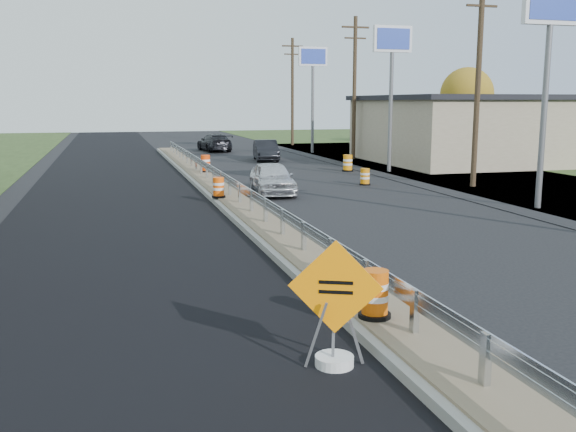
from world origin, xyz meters
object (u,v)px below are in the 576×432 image
object	(u,v)px
barrel_median_near	(375,295)
barrel_median_far	(206,164)
barrel_shoulder_near	(365,177)
car_dark_far	(214,142)
barrel_median_mid	(219,188)
caution_sign	(335,335)
barrel_shoulder_mid	(348,163)
car_silver	(272,178)
barrel_shoulder_far	(262,147)
car_dark_mid	(266,150)

from	to	relation	value
barrel_median_near	barrel_median_far	bearing A→B (deg)	88.44
barrel_median_near	barrel_median_far	xyz separation A→B (m)	(0.65, 23.81, 0.03)
barrel_shoulder_near	car_dark_far	bearing A→B (deg)	98.53
barrel_median_mid	car_dark_far	xyz separation A→B (m)	(4.13, 26.43, 0.09)
barrel_shoulder_near	car_dark_far	distance (m)	23.04
barrel_median_near	car_dark_far	world-z (taller)	car_dark_far
caution_sign	barrel_median_mid	xyz separation A→B (m)	(0.95, 15.80, 0.12)
barrel_median_far	barrel_shoulder_mid	distance (m)	8.06
barrel_shoulder_near	car_silver	bearing A→B (deg)	-160.73
barrel_median_mid	barrel_shoulder_far	size ratio (longest dim) A/B	0.91
barrel_shoulder_near	car_silver	size ratio (longest dim) A/B	0.20
barrel_shoulder_far	barrel_shoulder_near	bearing A→B (deg)	-90.00
car_dark_mid	car_dark_far	xyz separation A→B (m)	(-1.97, 9.11, 0.01)
barrel_median_mid	car_dark_mid	size ratio (longest dim) A/B	0.19
car_dark_mid	barrel_median_far	bearing A→B (deg)	-115.06
barrel_shoulder_far	car_dark_far	distance (m)	3.93
barrel_median_mid	barrel_shoulder_far	bearing A→B (deg)	72.87
caution_sign	barrel_shoulder_mid	world-z (taller)	caution_sign
barrel_median_mid	barrel_median_far	bearing A→B (deg)	84.62
barrel_shoulder_mid	barrel_median_far	bearing A→B (deg)	-178.31
barrel_median_near	barrel_median_mid	size ratio (longest dim) A/B	1.06
barrel_shoulder_near	barrel_shoulder_mid	distance (m)	6.03
caution_sign	car_dark_mid	bearing A→B (deg)	101.98
barrel_shoulder_near	car_dark_mid	bearing A→B (deg)	96.05
barrel_shoulder_near	barrel_shoulder_far	size ratio (longest dim) A/B	0.92
caution_sign	car_dark_far	size ratio (longest dim) A/B	0.40
caution_sign	barrel_shoulder_far	distance (m)	41.19
barrel_median_mid	barrel_shoulder_mid	world-z (taller)	barrel_median_mid
barrel_shoulder_far	car_dark_far	xyz separation A→B (m)	(-3.42, 1.93, 0.28)
barrel_median_far	barrel_shoulder_far	world-z (taller)	barrel_median_far
car_dark_mid	barrel_shoulder_mid	bearing A→B (deg)	-62.17
barrel_median_mid	barrel_shoulder_far	world-z (taller)	barrel_median_mid
caution_sign	barrel_shoulder_far	xyz separation A→B (m)	(8.50, 40.30, -0.08)
barrel_median_far	car_dark_mid	world-z (taller)	car_dark_mid
barrel_shoulder_mid	barrel_shoulder_near	bearing A→B (deg)	-103.19
car_dark_mid	car_silver	bearing A→B (deg)	-94.79
caution_sign	car_dark_far	world-z (taller)	caution_sign
caution_sign	barrel_shoulder_mid	size ratio (longest dim) A/B	2.05
caution_sign	barrel_median_mid	size ratio (longest dim) A/B	2.46
barrel_median_far	barrel_shoulder_far	distance (m)	16.63
barrel_median_far	barrel_shoulder_far	xyz separation A→B (m)	(6.68, 15.23, -0.25)
barrel_median_far	barrel_shoulder_near	xyz separation A→B (m)	(6.68, -5.63, -0.28)
caution_sign	car_silver	bearing A→B (deg)	102.60
barrel_median_far	car_silver	bearing A→B (deg)	-76.64
caution_sign	barrel_shoulder_mid	distance (m)	27.17
barrel_median_mid	car_dark_mid	distance (m)	18.37
car_dark_far	barrel_shoulder_mid	bearing A→B (deg)	100.14
caution_sign	car_dark_mid	world-z (taller)	caution_sign
barrel_median_near	barrel_median_mid	xyz separation A→B (m)	(-0.23, 14.53, -0.02)
caution_sign	barrel_shoulder_far	size ratio (longest dim) A/B	2.25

